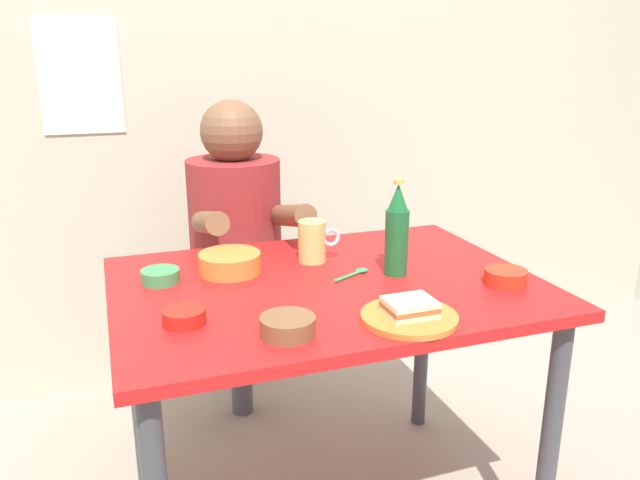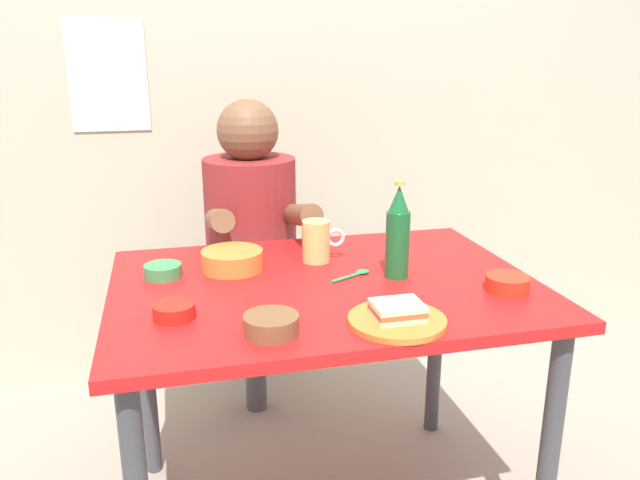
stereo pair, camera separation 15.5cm
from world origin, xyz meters
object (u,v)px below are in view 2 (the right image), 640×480
stool (254,324)px  sandwich (397,310)px  beer_mug (317,241)px  condiment_bowl_brown (271,324)px  person_seated (251,217)px  dining_table (325,314)px  beer_bottle (398,234)px  plate_orange (397,321)px

stool → sandwich: sandwich is taller
beer_mug → condiment_bowl_brown: size_ratio=1.05×
person_seated → condiment_bowl_brown: bearing=-95.1°
dining_table → beer_bottle: 0.29m
stool → beer_bottle: (0.30, -0.64, 0.51)m
beer_mug → dining_table: bearing=-97.0°
dining_table → plate_orange: size_ratio=5.00×
person_seated → dining_table: bearing=-80.1°
sandwich → condiment_bowl_brown: sandwich is taller
plate_orange → beer_bottle: size_ratio=0.84×
plate_orange → sandwich: sandwich is taller
beer_mug → person_seated: bearing=106.0°
plate_orange → condiment_bowl_brown: 0.28m
beer_bottle → stool: bearing=115.5°
person_seated → beer_bottle: size_ratio=2.75×
plate_orange → dining_table: bearing=107.2°
beer_mug → plate_orange: bearing=-81.4°
sandwich → beer_mug: 0.47m
dining_table → beer_mug: 0.23m
stool → condiment_bowl_brown: bearing=-95.1°
dining_table → sandwich: bearing=-72.8°
person_seated → condiment_bowl_brown: person_seated is taller
dining_table → sandwich: size_ratio=10.00×
plate_orange → beer_mug: bearing=98.6°
stool → sandwich: bearing=-77.8°
dining_table → sandwich: 0.33m
person_seated → beer_bottle: person_seated is taller
beer_mug → stool: bearing=105.6°
beer_mug → sandwich: bearing=-81.4°
plate_orange → beer_mug: (-0.07, 0.46, 0.05)m
condiment_bowl_brown → plate_orange: bearing=-3.5°
stool → sandwich: (0.20, -0.92, 0.42)m
stool → beer_mug: bearing=-74.4°
stool → beer_bottle: size_ratio=1.72×
beer_bottle → condiment_bowl_brown: bearing=-145.2°
person_seated → beer_bottle: bearing=-64.1°
plate_orange → stool: bearing=102.2°
plate_orange → beer_bottle: bearing=69.6°
sandwich → person_seated: bearing=102.3°
plate_orange → beer_mug: beer_mug is taller
person_seated → beer_bottle: (0.30, -0.63, 0.09)m
beer_bottle → condiment_bowl_brown: beer_bottle is taller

